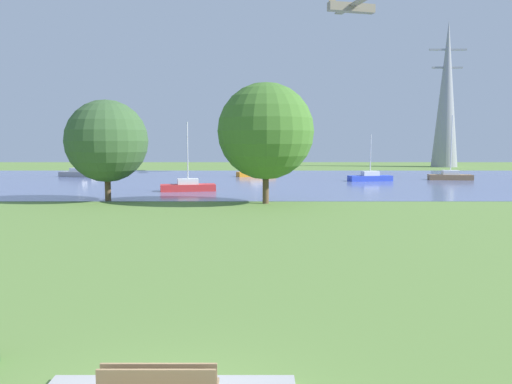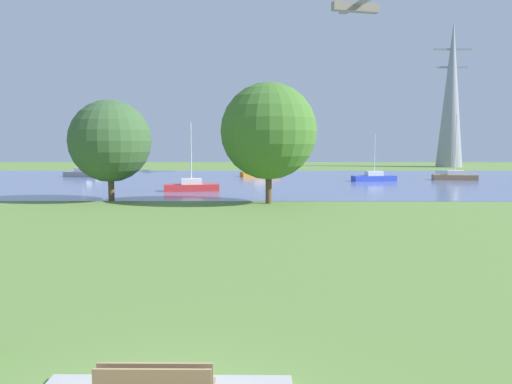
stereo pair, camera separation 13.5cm
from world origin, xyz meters
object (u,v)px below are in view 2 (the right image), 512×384
object	(u,v)px
sailboat_brown	(455,176)
light_aircraft	(355,7)
sailboat_red	(191,186)
electricity_pylon	(451,94)
sailboat_blue	(374,177)
sailboat_gray	(83,173)
tree_east_near	(110,141)
sailboat_orange	(260,173)
tree_east_far	(269,131)

from	to	relation	value
sailboat_brown	light_aircraft	size ratio (longest dim) A/B	0.88
sailboat_red	electricity_pylon	world-z (taller)	electricity_pylon
sailboat_brown	sailboat_blue	size ratio (longest dim) A/B	1.43
sailboat_gray	tree_east_near	bearing A→B (deg)	-66.83
sailboat_blue	tree_east_near	distance (m)	30.65
electricity_pylon	light_aircraft	world-z (taller)	electricity_pylon
sailboat_orange	sailboat_blue	distance (m)	14.70
sailboat_gray	tree_east_near	distance (m)	28.63
sailboat_blue	tree_east_far	world-z (taller)	tree_east_far
sailboat_orange	electricity_pylon	world-z (taller)	electricity_pylon
sailboat_gray	sailboat_blue	size ratio (longest dim) A/B	1.13
sailboat_gray	electricity_pylon	bearing A→B (deg)	25.09
light_aircraft	sailboat_gray	bearing A→B (deg)	-170.90
sailboat_orange	tree_east_near	size ratio (longest dim) A/B	0.84
sailboat_blue	tree_east_near	world-z (taller)	tree_east_near
sailboat_orange	light_aircraft	xyz separation A→B (m)	(12.43, 4.93, 21.40)
light_aircraft	electricity_pylon	bearing A→B (deg)	44.82
sailboat_red	electricity_pylon	xyz separation A→B (m)	(38.70, 44.17, 12.03)
sailboat_orange	tree_east_far	distance (m)	28.46
sailboat_red	light_aircraft	world-z (taller)	light_aircraft
light_aircraft	sailboat_blue	bearing A→B (deg)	-89.01
sailboat_red	electricity_pylon	size ratio (longest dim) A/B	0.24
tree_east_far	light_aircraft	xyz separation A→B (m)	(11.75, 33.00, 16.76)
sailboat_brown	tree_east_far	size ratio (longest dim) A/B	0.86
tree_east_near	light_aircraft	bearing A→B (deg)	53.51
tree_east_near	electricity_pylon	distance (m)	68.12
sailboat_gray	tree_east_far	bearing A→B (deg)	-50.35
sailboat_blue	tree_east_far	xyz separation A→B (m)	(-11.97, -20.58, 4.66)
electricity_pylon	sailboat_gray	bearing A→B (deg)	-154.91
sailboat_red	tree_east_near	xyz separation A→B (m)	(-4.91, -7.55, 3.96)
electricity_pylon	light_aircraft	xyz separation A→B (m)	(-20.24, -20.12, 9.38)
sailboat_red	tree_east_near	bearing A→B (deg)	-123.04
sailboat_blue	tree_east_near	bearing A→B (deg)	-140.89
sailboat_red	tree_east_far	xyz separation A→B (m)	(6.71, -8.96, 4.65)
sailboat_orange	sailboat_blue	xyz separation A→B (m)	(12.64, -7.49, -0.01)
sailboat_blue	sailboat_red	bearing A→B (deg)	-148.09
sailboat_brown	sailboat_red	world-z (taller)	sailboat_brown
sailboat_blue	sailboat_orange	bearing A→B (deg)	149.35
tree_east_far	sailboat_red	bearing A→B (deg)	126.82
sailboat_blue	tree_east_near	xyz separation A→B (m)	(-23.58, -19.17, 3.97)
sailboat_brown	tree_east_far	bearing A→B (deg)	-134.01
sailboat_orange	sailboat_blue	world-z (taller)	sailboat_orange
sailboat_red	tree_east_far	size ratio (longest dim) A/B	0.71
sailboat_red	sailboat_gray	size ratio (longest dim) A/B	1.04
sailboat_brown	tree_east_far	distance (m)	31.28
sailboat_blue	electricity_pylon	size ratio (longest dim) A/B	0.21
electricity_pylon	sailboat_blue	bearing A→B (deg)	-121.61
sailboat_orange	tree_east_near	world-z (taller)	tree_east_near
sailboat_blue	light_aircraft	distance (m)	24.76
tree_east_near	light_aircraft	xyz separation A→B (m)	(23.37, 31.59, 17.44)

